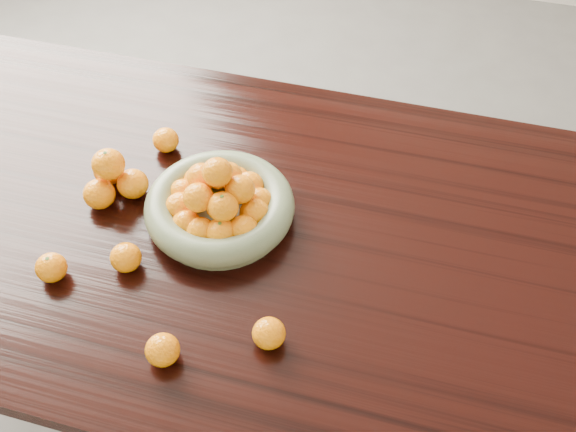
% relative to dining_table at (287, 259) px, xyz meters
% --- Properties ---
extents(ground, '(5.00, 5.00, 0.00)m').
position_rel_dining_table_xyz_m(ground, '(0.00, 0.00, -0.66)').
color(ground, '#555350').
rests_on(ground, ground).
extents(dining_table, '(2.00, 1.00, 0.75)m').
position_rel_dining_table_xyz_m(dining_table, '(0.00, 0.00, 0.00)').
color(dining_table, black).
rests_on(dining_table, ground).
extents(fruit_bowl, '(0.32, 0.32, 0.16)m').
position_rel_dining_table_xyz_m(fruit_bowl, '(-0.15, 0.01, 0.13)').
color(fruit_bowl, '#6D7858').
rests_on(fruit_bowl, dining_table).
extents(orange_pyramid, '(0.14, 0.14, 0.12)m').
position_rel_dining_table_xyz_m(orange_pyramid, '(-0.40, 0.01, 0.14)').
color(orange_pyramid, orange).
rests_on(orange_pyramid, dining_table).
extents(loose_orange_0, '(0.06, 0.06, 0.06)m').
position_rel_dining_table_xyz_m(loose_orange_0, '(-0.41, -0.23, 0.12)').
color(loose_orange_0, orange).
rests_on(loose_orange_0, dining_table).
extents(loose_orange_1, '(0.06, 0.06, 0.06)m').
position_rel_dining_table_xyz_m(loose_orange_1, '(-0.13, -0.34, 0.12)').
color(loose_orange_1, orange).
rests_on(loose_orange_1, dining_table).
extents(loose_orange_2, '(0.06, 0.06, 0.06)m').
position_rel_dining_table_xyz_m(loose_orange_2, '(0.04, -0.26, 0.12)').
color(loose_orange_2, orange).
rests_on(loose_orange_2, dining_table).
extents(loose_orange_3, '(0.06, 0.06, 0.06)m').
position_rel_dining_table_xyz_m(loose_orange_3, '(-0.34, 0.18, 0.12)').
color(loose_orange_3, orange).
rests_on(loose_orange_3, dining_table).
extents(loose_orange_4, '(0.06, 0.06, 0.06)m').
position_rel_dining_table_xyz_m(loose_orange_4, '(-0.28, -0.17, 0.12)').
color(loose_orange_4, orange).
rests_on(loose_orange_4, dining_table).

